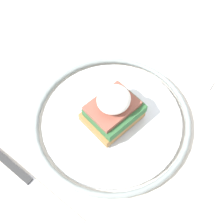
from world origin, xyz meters
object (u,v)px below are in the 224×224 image
object	(u,v)px
fork	(180,71)
knife	(26,179)
plate	(112,120)
sandwich	(113,109)

from	to	relation	value
fork	knife	bearing A→B (deg)	-3.91
fork	knife	xyz separation A→B (m)	(0.36, -0.02, 0.00)
plate	sandwich	size ratio (longest dim) A/B	3.07
plate	fork	world-z (taller)	plate
sandwich	knife	bearing A→B (deg)	-5.48
plate	knife	bearing A→B (deg)	-5.09
sandwich	fork	world-z (taller)	sandwich
sandwich	plate	bearing A→B (deg)	-40.14
knife	fork	bearing A→B (deg)	176.09
sandwich	fork	xyz separation A→B (m)	(-0.18, 0.01, -0.04)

